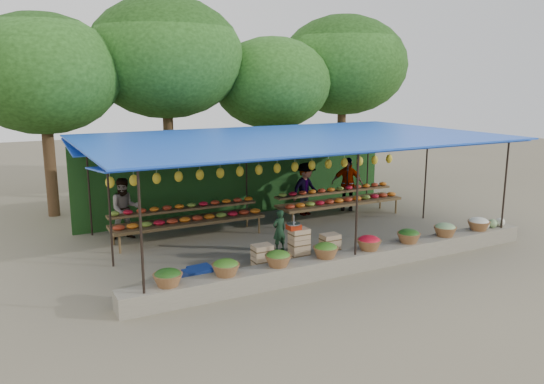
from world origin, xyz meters
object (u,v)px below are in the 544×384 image
blue_crate_front (196,277)px  blue_crate_back (200,273)px  weighing_scale (294,226)px  crate_counter (298,247)px  vendor_seated (279,230)px

blue_crate_front → blue_crate_back: size_ratio=1.07×
weighing_scale → blue_crate_front: (-2.60, -0.35, -0.69)m
blue_crate_back → blue_crate_front: bearing=-132.6°
crate_counter → weighing_scale: 0.56m
crate_counter → weighing_scale: size_ratio=6.79×
vendor_seated → blue_crate_back: size_ratio=2.17×
vendor_seated → blue_crate_front: vendor_seated is taller
vendor_seated → blue_crate_front: (-2.65, -1.17, -0.38)m
blue_crate_front → blue_crate_back: bearing=44.6°
vendor_seated → blue_crate_front: size_ratio=2.03×
crate_counter → vendor_seated: vendor_seated is taller
weighing_scale → blue_crate_back: (-2.45, -0.17, -0.70)m
crate_counter → vendor_seated: (-0.07, 0.82, 0.22)m
blue_crate_back → crate_counter: bearing=-0.2°
blue_crate_front → crate_counter: bearing=0.7°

